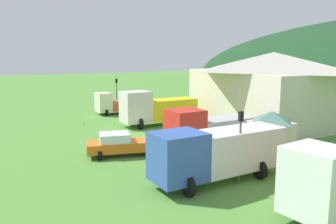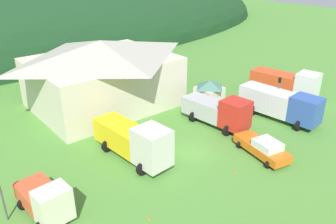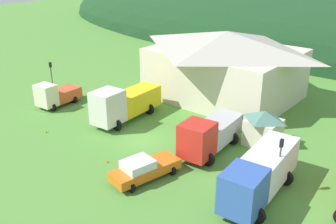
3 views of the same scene
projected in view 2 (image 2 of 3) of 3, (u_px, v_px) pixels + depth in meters
ground_plane at (191, 152)px, 29.70m from camera, size 200.00×200.00×0.00m
depot_building at (102, 73)px, 37.76m from camera, size 15.96×12.86×7.49m
play_shed_cream at (209, 93)px, 38.19m from camera, size 2.90×2.70×3.12m
light_truck_cream at (46, 200)px, 21.96m from camera, size 2.80×4.91×2.68m
flatbed_truck_yellow at (135, 140)px, 27.97m from camera, size 3.44×8.18×3.63m
crane_truck_red at (219, 111)px, 33.72m from camera, size 3.50×7.40×3.27m
box_truck_blue at (281, 104)px, 35.05m from camera, size 3.53×8.64×3.21m
heavy_rig_white at (287, 83)px, 40.74m from camera, size 4.02×8.23×3.50m
service_pickup_orange at (263, 147)px, 28.84m from camera, size 3.06×5.57×1.66m
traffic_light_west at (0, 188)px, 21.02m from camera, size 0.20×0.32×4.15m
traffic_light_east at (278, 92)px, 35.91m from camera, size 0.20×0.32×4.18m
traffic_cone_near_pickup at (235, 173)px, 26.88m from camera, size 0.36×0.36×0.53m
traffic_cone_mid_row at (149, 219)px, 22.11m from camera, size 0.36×0.36×0.56m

